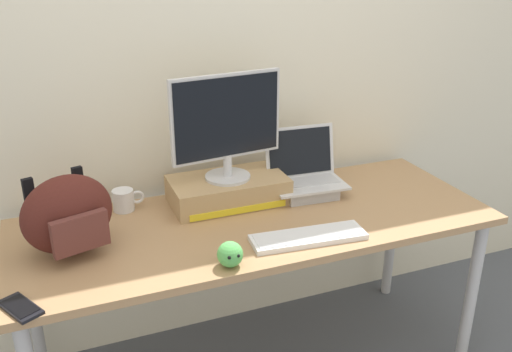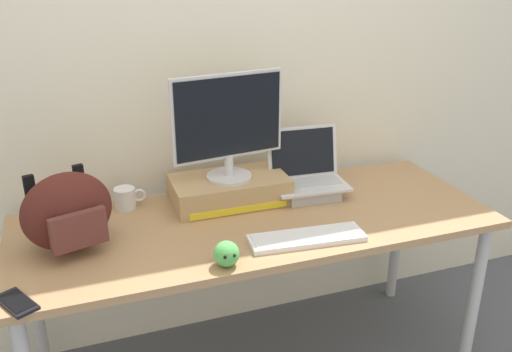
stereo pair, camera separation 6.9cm
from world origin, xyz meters
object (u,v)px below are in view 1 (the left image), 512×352
desktop_monitor (227,125)px  messenger_backpack (68,215)px  open_laptop (306,181)px  toner_box_yellow (228,190)px  plush_toy (230,254)px  cell_phone (20,308)px  coffee_mug (124,200)px  external_keyboard (308,237)px

desktop_monitor → messenger_backpack: 0.69m
open_laptop → messenger_backpack: size_ratio=0.92×
toner_box_yellow → plush_toy: 0.50m
toner_box_yellow → cell_phone: size_ratio=2.81×
cell_phone → plush_toy: 0.65m
toner_box_yellow → desktop_monitor: desktop_monitor is taller
toner_box_yellow → cell_phone: (-0.81, -0.48, -0.05)m
coffee_mug → messenger_backpack: bearing=-130.7°
toner_box_yellow → open_laptop: 0.34m
external_keyboard → desktop_monitor: bearing=117.0°
external_keyboard → coffee_mug: bearing=144.7°
toner_box_yellow → coffee_mug: size_ratio=3.72×
desktop_monitor → messenger_backpack: size_ratio=1.32×
external_keyboard → plush_toy: plush_toy is taller
desktop_monitor → external_keyboard: desktop_monitor is taller
messenger_backpack → plush_toy: messenger_backpack is taller
open_laptop → coffee_mug: open_laptop is taller
desktop_monitor → external_keyboard: bearing=-75.3°
messenger_backpack → cell_phone: bearing=-136.1°
external_keyboard → plush_toy: bearing=-163.4°
coffee_mug → cell_phone: bearing=-125.3°
open_laptop → external_keyboard: 0.42m
toner_box_yellow → plush_toy: bearing=-108.1°
desktop_monitor → plush_toy: bearing=-115.3°
external_keyboard → coffee_mug: size_ratio=3.39×
open_laptop → coffee_mug: size_ratio=2.57×
desktop_monitor → coffee_mug: size_ratio=3.67×
coffee_mug → toner_box_yellow: bearing=-11.0°
toner_box_yellow → coffee_mug: toner_box_yellow is taller
messenger_backpack → coffee_mug: 0.35m
plush_toy → open_laptop: bearing=41.7°
messenger_backpack → plush_toy: 0.57m
desktop_monitor → cell_phone: bearing=-156.6°
open_laptop → plush_toy: bearing=-134.5°
plush_toy → coffee_mug: bearing=114.7°
open_laptop → external_keyboard: open_laptop is taller
desktop_monitor → coffee_mug: 0.51m
external_keyboard → messenger_backpack: (-0.80, 0.23, 0.13)m
toner_box_yellow → coffee_mug: (-0.41, 0.08, -0.01)m
messenger_backpack → plush_toy: (0.48, -0.30, -0.10)m
external_keyboard → cell_phone: (-0.97, -0.07, -0.01)m
desktop_monitor → cell_phone: (-0.81, -0.48, -0.33)m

